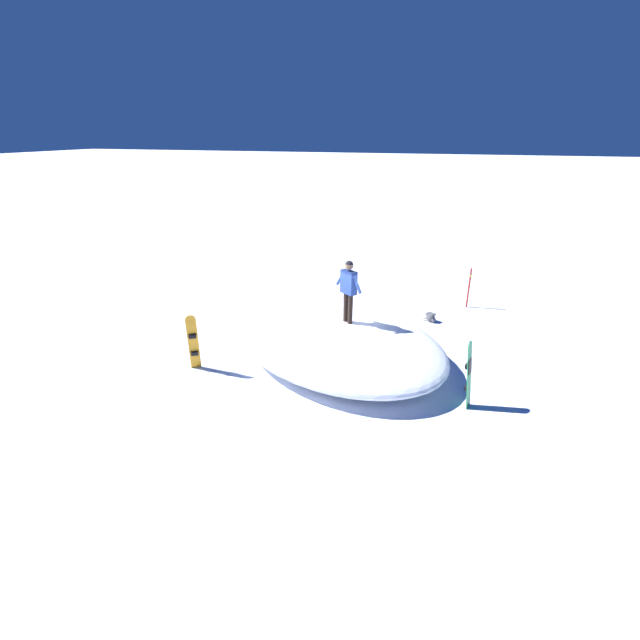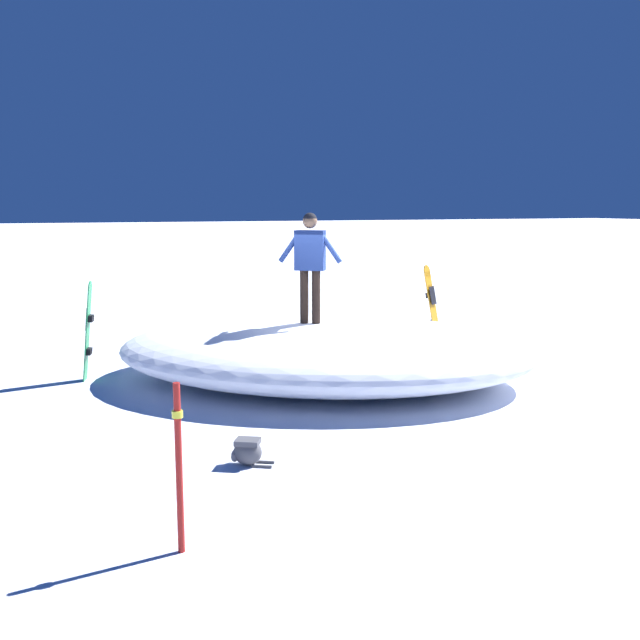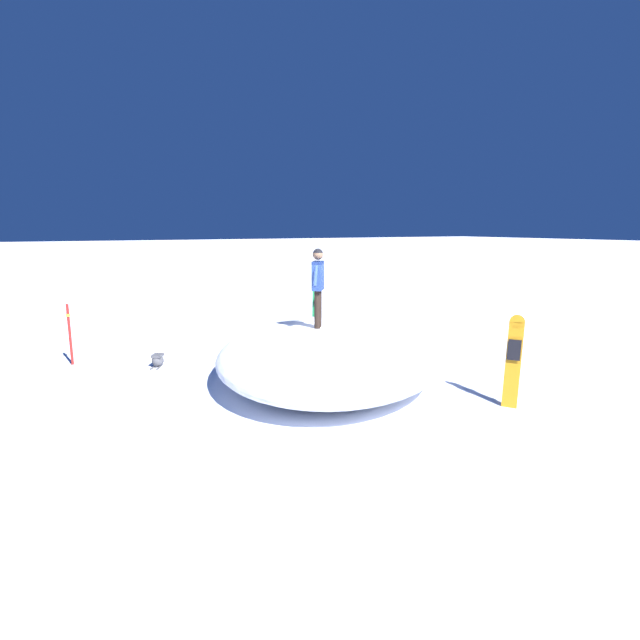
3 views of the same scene
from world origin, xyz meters
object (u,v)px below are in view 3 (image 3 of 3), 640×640
object	(u,v)px
snowboarder_standing	(318,280)
snowboard_secondary_upright	(514,359)
backpack_near	(158,360)
snowboard_primary_upright	(317,308)
trail_marker_pole	(70,333)

from	to	relation	value
snowboarder_standing	snowboard_secondary_upright	bearing A→B (deg)	30.56
snowboarder_standing	backpack_near	distance (m)	4.37
snowboard_primary_upright	backpack_near	world-z (taller)	snowboard_primary_upright
backpack_near	snowboard_secondary_upright	bearing A→B (deg)	43.01
backpack_near	snowboard_primary_upright	bearing A→B (deg)	103.87
snowboarder_standing	backpack_near	xyz separation A→B (m)	(-2.13, -3.26, -1.98)
backpack_near	trail_marker_pole	distance (m)	2.26
snowboarder_standing	snowboard_primary_upright	distance (m)	3.98
snowboard_primary_upright	snowboard_secondary_upright	distance (m)	7.08
snowboard_secondary_upright	backpack_near	size ratio (longest dim) A/B	3.30
backpack_near	snowboarder_standing	bearing A→B (deg)	56.81
snowboard_primary_upright	trail_marker_pole	xyz separation A→B (m)	(0.06, -6.81, -0.09)
snowboarder_standing	snowboard_primary_upright	bearing A→B (deg)	152.76
trail_marker_pole	backpack_near	bearing A→B (deg)	57.38
snowboard_secondary_upright	backpack_near	distance (m)	8.01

